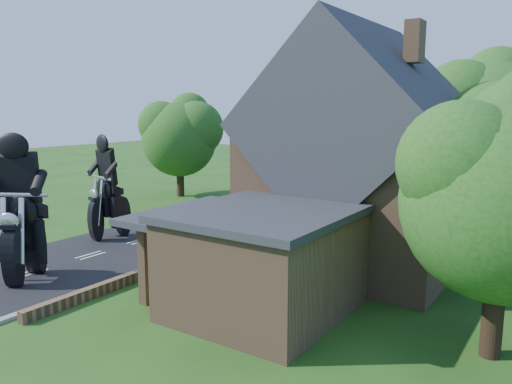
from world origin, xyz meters
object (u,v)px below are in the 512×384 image
Objects in this scene: garden_wall at (231,241)px; motorcycle_lead at (25,259)px; house at (361,163)px; annex at (261,258)px; motorcycle_follow at (110,223)px.

motorcycle_lead reaches higher than garden_wall.
garden_wall is 2.15× the size of house.
annex reaches higher than garden_wall.
garden_wall is 6.48m from motorcycle_follow.
house is 1.45× the size of annex.
garden_wall is 9.31m from motorcycle_lead.
motorcycle_lead is (-9.82, -9.55, -3.48)m from house.
house reaches higher than motorcycle_follow.
annex is at bearing -46.16° from garden_wall.
house is 5.52× the size of motorcycle_lead.
motorcycle_lead is (-9.20, -2.75, -0.90)m from annex.
garden_wall is 11.86× the size of motorcycle_lead.
annex reaches higher than motorcycle_lead.
house reaches higher than motorcycle_lead.
annex is (-0.62, -6.80, -2.58)m from house.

